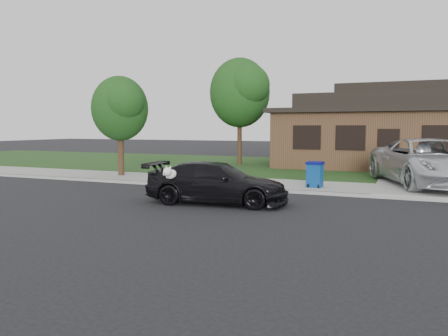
% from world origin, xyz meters
% --- Properties ---
extents(ground, '(120.00, 120.00, 0.00)m').
position_xyz_m(ground, '(0.00, 0.00, 0.00)').
color(ground, black).
rests_on(ground, ground).
extents(sidewalk, '(60.00, 3.00, 0.12)m').
position_xyz_m(sidewalk, '(0.00, 5.00, 0.06)').
color(sidewalk, gray).
rests_on(sidewalk, ground).
extents(curb, '(60.00, 0.12, 0.12)m').
position_xyz_m(curb, '(0.00, 3.50, 0.06)').
color(curb, gray).
rests_on(curb, ground).
extents(lawn, '(60.00, 13.00, 0.13)m').
position_xyz_m(lawn, '(0.00, 13.00, 0.07)').
color(lawn, '#193814').
rests_on(lawn, ground).
extents(driveway, '(4.50, 13.00, 0.14)m').
position_xyz_m(driveway, '(6.00, 10.00, 0.07)').
color(driveway, gray).
rests_on(driveway, ground).
extents(sedan, '(4.58, 2.31, 1.28)m').
position_xyz_m(sedan, '(-0.60, 0.55, 0.64)').
color(sedan, black).
rests_on(sedan, ground).
extents(minivan, '(4.96, 7.05, 1.79)m').
position_xyz_m(minivan, '(5.63, 6.61, 1.03)').
color(minivan, silver).
rests_on(minivan, driveway).
extents(recycling_bin, '(0.62, 0.64, 0.95)m').
position_xyz_m(recycling_bin, '(1.67, 4.58, 0.60)').
color(recycling_bin, navy).
rests_on(recycling_bin, sidewalk).
extents(house, '(12.60, 8.60, 4.65)m').
position_xyz_m(house, '(4.00, 15.00, 2.13)').
color(house, '#422B1C').
rests_on(house, ground).
extents(tree_0, '(3.78, 3.60, 6.34)m').
position_xyz_m(tree_0, '(-4.34, 12.88, 4.48)').
color(tree_0, '#332114').
rests_on(tree_0, ground).
extents(tree_2, '(2.73, 2.60, 4.59)m').
position_xyz_m(tree_2, '(-7.38, 5.11, 3.27)').
color(tree_2, '#332114').
rests_on(tree_2, ground).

